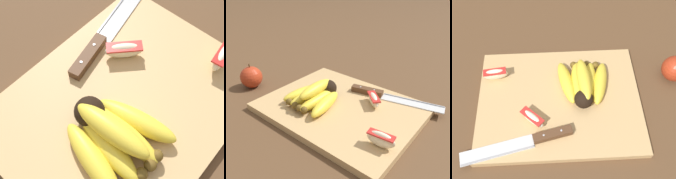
% 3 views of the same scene
% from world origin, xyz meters
% --- Properties ---
extents(ground_plane, '(6.00, 6.00, 0.00)m').
position_xyz_m(ground_plane, '(0.00, 0.00, 0.00)').
color(ground_plane, brown).
extents(cutting_board, '(0.44, 0.34, 0.02)m').
position_xyz_m(cutting_board, '(0.01, -0.01, 0.01)').
color(cutting_board, tan).
rests_on(cutting_board, ground_plane).
extents(banana_bunch, '(0.16, 0.16, 0.06)m').
position_xyz_m(banana_bunch, '(0.07, 0.03, 0.04)').
color(banana_bunch, black).
rests_on(banana_bunch, cutting_board).
extents(chefs_knife, '(0.28, 0.09, 0.02)m').
position_xyz_m(chefs_knife, '(-0.06, -0.12, 0.03)').
color(chefs_knife, silver).
rests_on(chefs_knife, cutting_board).
extents(apple_wedge_near, '(0.07, 0.03, 0.04)m').
position_xyz_m(apple_wedge_near, '(-0.17, 0.07, 0.04)').
color(apple_wedge_near, '#F4E5C1').
rests_on(apple_wedge_near, cutting_board).
extents(apple_wedge_middle, '(0.07, 0.06, 0.03)m').
position_xyz_m(apple_wedge_middle, '(-0.06, -0.07, 0.04)').
color(apple_wedge_middle, '#F4E5C1').
rests_on(apple_wedge_middle, cutting_board).
extents(whole_apple, '(0.07, 0.07, 0.09)m').
position_xyz_m(whole_apple, '(0.34, 0.07, 0.04)').
color(whole_apple, '#AD3319').
rests_on(whole_apple, ground_plane).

